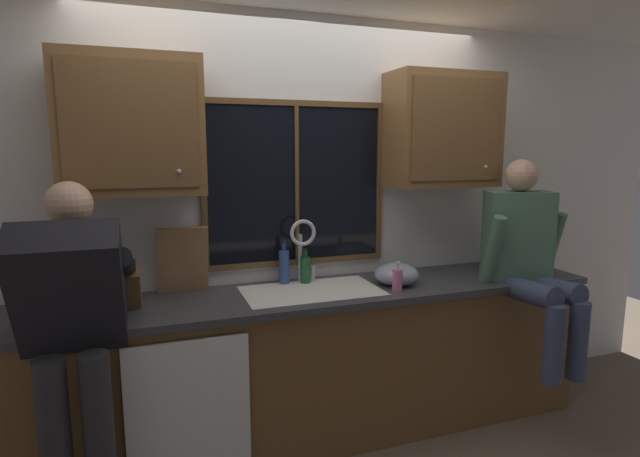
% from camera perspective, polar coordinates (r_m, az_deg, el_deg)
% --- Properties ---
extents(back_wall, '(5.90, 0.12, 2.55)m').
position_cam_1_polar(back_wall, '(3.19, -3.18, 0.69)').
color(back_wall, silver).
rests_on(back_wall, floor).
extents(ceiling_downlight_right, '(0.14, 0.14, 0.01)m').
position_cam_1_polar(ceiling_downlight_right, '(3.16, 20.85, 23.25)').
color(ceiling_downlight_right, '#FFEAB2').
extents(window_glass, '(1.10, 0.02, 0.95)m').
position_cam_1_polar(window_glass, '(3.10, -2.75, 5.10)').
color(window_glass, black).
extents(window_frame_top, '(1.17, 0.02, 0.04)m').
position_cam_1_polar(window_frame_top, '(3.09, -2.76, 14.23)').
color(window_frame_top, brown).
extents(window_frame_bottom, '(1.17, 0.02, 0.04)m').
position_cam_1_polar(window_frame_bottom, '(3.16, -2.63, -3.85)').
color(window_frame_bottom, brown).
extents(window_frame_left, '(0.03, 0.02, 0.95)m').
position_cam_1_polar(window_frame_left, '(2.97, -13.25, 4.70)').
color(window_frame_left, brown).
extents(window_frame_right, '(0.03, 0.02, 0.95)m').
position_cam_1_polar(window_frame_right, '(3.30, 6.82, 5.29)').
color(window_frame_right, brown).
extents(window_mullion_center, '(0.02, 0.02, 0.95)m').
position_cam_1_polar(window_mullion_center, '(3.09, -2.68, 5.08)').
color(window_mullion_center, brown).
extents(lower_cabinet_run, '(3.50, 0.58, 0.88)m').
position_cam_1_polar(lower_cabinet_run, '(3.10, -1.14, -15.67)').
color(lower_cabinet_run, brown).
rests_on(lower_cabinet_run, floor).
extents(countertop, '(3.56, 0.62, 0.04)m').
position_cam_1_polar(countertop, '(2.92, -1.04, -7.61)').
color(countertop, '#38383D').
rests_on(countertop, lower_cabinet_run).
extents(dishwasher_front, '(0.60, 0.02, 0.74)m').
position_cam_1_polar(dishwasher_front, '(2.69, -14.79, -19.73)').
color(dishwasher_front, white).
extents(upper_cabinet_left, '(0.72, 0.36, 0.72)m').
position_cam_1_polar(upper_cabinet_left, '(2.80, -20.86, 10.96)').
color(upper_cabinet_left, brown).
extents(upper_cabinet_right, '(0.72, 0.36, 0.72)m').
position_cam_1_polar(upper_cabinet_right, '(3.35, 13.92, 10.88)').
color(upper_cabinet_right, brown).
extents(sink, '(0.80, 0.46, 0.21)m').
position_cam_1_polar(sink, '(2.96, -0.98, -8.99)').
color(sink, white).
rests_on(sink, lower_cabinet_run).
extents(faucet, '(0.18, 0.09, 0.40)m').
position_cam_1_polar(faucet, '(3.04, -1.95, -1.66)').
color(faucet, silver).
rests_on(faucet, countertop).
extents(person_standing, '(0.53, 0.67, 1.60)m').
position_cam_1_polar(person_standing, '(2.47, -26.58, -9.95)').
color(person_standing, '#262628').
rests_on(person_standing, floor).
extents(person_sitting_on_counter, '(0.54, 0.66, 1.26)m').
position_cam_1_polar(person_sitting_on_counter, '(3.33, 22.81, -2.65)').
color(person_sitting_on_counter, '#384260').
rests_on(person_sitting_on_counter, countertop).
extents(knife_block, '(0.12, 0.18, 0.32)m').
position_cam_1_polar(knife_block, '(2.76, -21.23, -6.47)').
color(knife_block, brown).
rests_on(knife_block, countertop).
extents(cutting_board, '(0.28, 0.10, 0.39)m').
position_cam_1_polar(cutting_board, '(2.95, -15.52, -3.54)').
color(cutting_board, '#997047').
rests_on(cutting_board, countertop).
extents(mixing_bowl, '(0.27, 0.27, 0.14)m').
position_cam_1_polar(mixing_bowl, '(3.09, 8.80, -5.22)').
color(mixing_bowl, '#8C99A8').
rests_on(mixing_bowl, countertop).
extents(soap_dispenser, '(0.06, 0.07, 0.18)m').
position_cam_1_polar(soap_dispenser, '(2.94, 8.88, -5.81)').
color(soap_dispenser, pink).
rests_on(soap_dispenser, countertop).
extents(bottle_green_glass, '(0.06, 0.06, 0.27)m').
position_cam_1_polar(bottle_green_glass, '(3.06, -4.15, -4.32)').
color(bottle_green_glass, '#334C8C').
rests_on(bottle_green_glass, countertop).
extents(bottle_tall_clear, '(0.06, 0.06, 0.22)m').
position_cam_1_polar(bottle_tall_clear, '(3.07, -1.70, -4.67)').
color(bottle_tall_clear, '#1E592D').
rests_on(bottle_tall_clear, countertop).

